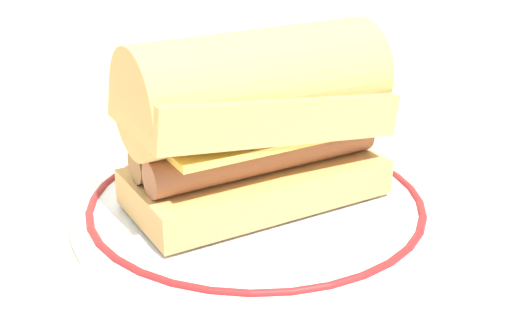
% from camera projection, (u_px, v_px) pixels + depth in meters
% --- Properties ---
extents(ground_plane, '(1.50, 1.50, 0.00)m').
position_uv_depth(ground_plane, '(258.00, 230.00, 0.49)').
color(ground_plane, '#EDE9C8').
extents(plate, '(0.27, 0.27, 0.01)m').
position_uv_depth(plate, '(256.00, 206.00, 0.50)').
color(plate, white).
rests_on(plate, ground_plane).
extents(sausage_sandwich, '(0.19, 0.10, 0.12)m').
position_uv_depth(sausage_sandwich, '(256.00, 116.00, 0.48)').
color(sausage_sandwich, tan).
rests_on(sausage_sandwich, plate).
extents(drinking_glass, '(0.06, 0.06, 0.09)m').
position_uv_depth(drinking_glass, '(21.00, 111.00, 0.61)').
color(drinking_glass, silver).
rests_on(drinking_glass, ground_plane).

